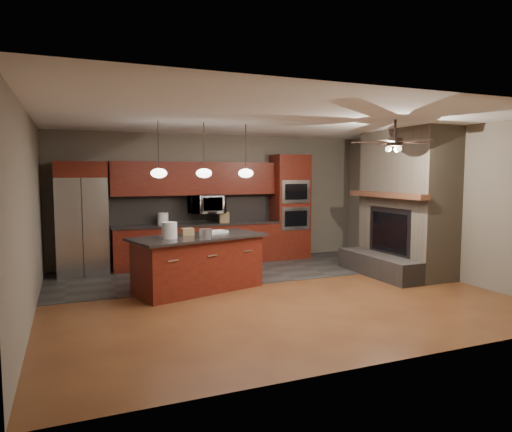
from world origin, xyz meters
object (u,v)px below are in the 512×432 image
kitchen_island (199,263)px  cardboard_box (187,232)px  oven_tower (290,207)px  counter_box (224,217)px  microwave (206,204)px  paint_tray (215,232)px  paint_can (206,233)px  refrigerator (82,219)px  counter_bucket (163,219)px  white_bucket (169,230)px

kitchen_island → cardboard_box: (-0.16, 0.10, 0.52)m
oven_tower → counter_box: size_ratio=10.55×
kitchen_island → counter_box: bearing=45.2°
microwave → paint_tray: (-0.38, -1.88, -0.36)m
paint_can → cardboard_box: (-0.23, 0.30, -0.01)m
refrigerator → paint_can: bearing=-50.1°
kitchen_island → paint_can: bearing=-86.8°
kitchen_island → paint_can: size_ratio=11.61×
microwave → paint_can: 2.44m
oven_tower → refrigerator: size_ratio=1.09×
kitchen_island → paint_tray: paint_tray is taller
microwave → paint_tray: bearing=-101.5°
counter_bucket → counter_box: 1.32m
paint_tray → counter_box: size_ratio=1.68×
white_bucket → paint_can: bearing=-7.6°
cardboard_box → counter_bucket: counter_bucket is taller
paint_can → paint_tray: size_ratio=0.54×
oven_tower → paint_tray: bearing=-142.3°
oven_tower → counter_bucket: (-2.92, 0.01, -0.17)m
white_bucket → counter_box: size_ratio=1.16×
paint_can → cardboard_box: bearing=126.9°
microwave → counter_bucket: microwave is taller
paint_tray → counter_bucket: (-0.56, 1.83, 0.09)m
white_bucket → cardboard_box: bearing=33.2°
paint_can → counter_box: counter_box is taller
kitchen_island → cardboard_box: cardboard_box is taller
white_bucket → counter_bucket: bearing=81.9°
kitchen_island → white_bucket: 0.78m
oven_tower → paint_can: oven_tower is taller
kitchen_island → paint_can: (0.07, -0.20, 0.52)m
oven_tower → counter_bucket: bearing=179.9°
paint_tray → counter_bucket: size_ratio=1.53×
paint_tray → counter_bucket: 1.91m
microwave → paint_can: (-0.69, -2.32, -0.31)m
cardboard_box → paint_can: bearing=-57.8°
paint_can → cardboard_box: paint_can is taller
microwave → kitchen_island: size_ratio=0.31×
kitchen_island → cardboard_box: size_ratio=12.23×
microwave → paint_can: microwave is taller
kitchen_island → paint_tray: (0.37, 0.24, 0.47)m
oven_tower → kitchen_island: oven_tower is taller
microwave → counter_bucket: 0.99m
white_bucket → cardboard_box: size_ratio=1.34×
cardboard_box → refrigerator: bearing=125.6°
paint_can → white_bucket: bearing=172.4°
kitchen_island → counter_bucket: (-0.19, 2.07, 0.56)m
paint_tray → counter_bucket: bearing=86.7°
cardboard_box → counter_box: (1.29, 1.92, 0.03)m
kitchen_island → paint_tray: bearing=17.4°
cardboard_box → microwave: bearing=61.0°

